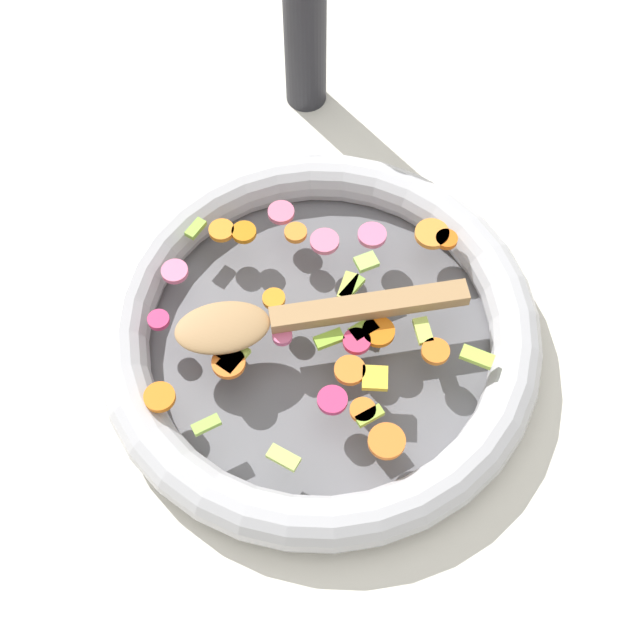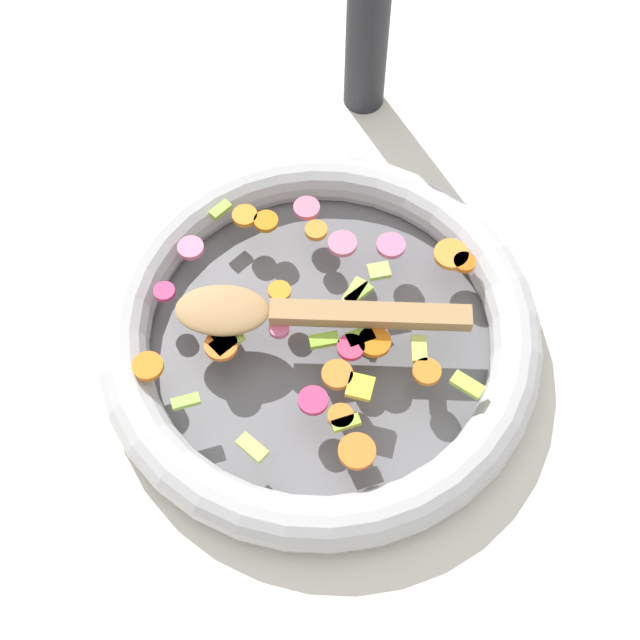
% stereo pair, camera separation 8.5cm
% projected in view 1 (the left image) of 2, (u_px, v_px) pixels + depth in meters
% --- Properties ---
extents(ground_plane, '(4.00, 4.00, 0.00)m').
position_uv_depth(ground_plane, '(320.00, 344.00, 0.89)').
color(ground_plane, silver).
extents(skillet, '(0.43, 0.43, 0.05)m').
position_uv_depth(skillet, '(320.00, 334.00, 0.88)').
color(skillet, slate).
rests_on(skillet, ground_plane).
extents(chopped_vegetables, '(0.33, 0.29, 0.01)m').
position_uv_depth(chopped_vegetables, '(316.00, 318.00, 0.85)').
color(chopped_vegetables, orange).
rests_on(chopped_vegetables, skillet).
extents(wooden_spoon, '(0.28, 0.12, 0.01)m').
position_uv_depth(wooden_spoon, '(290.00, 318.00, 0.84)').
color(wooden_spoon, '#A87F51').
rests_on(wooden_spoon, chopped_vegetables).
extents(pepper_mill, '(0.05, 0.05, 0.24)m').
position_uv_depth(pepper_mill, '(305.00, 23.00, 0.96)').
color(pepper_mill, '#232328').
rests_on(pepper_mill, ground_plane).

